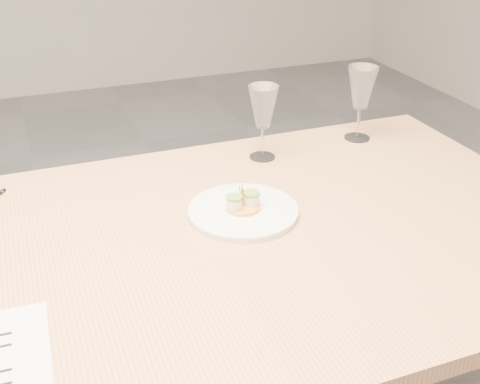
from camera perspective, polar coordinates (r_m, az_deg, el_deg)
name	(u,v)px	position (r m, az deg, el deg)	size (l,w,h in m)	color
dining_table	(58,297)	(1.33, -16.90, -9.54)	(2.40, 1.00, 0.75)	tan
dinner_plate	(243,210)	(1.42, 0.31, -1.73)	(0.26, 0.26, 0.07)	white
wine_glass_1	(263,108)	(1.65, 2.21, 7.93)	(0.08, 0.08, 0.21)	white
wine_glass_2	(362,89)	(1.82, 11.46, 9.55)	(0.09, 0.09, 0.22)	white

